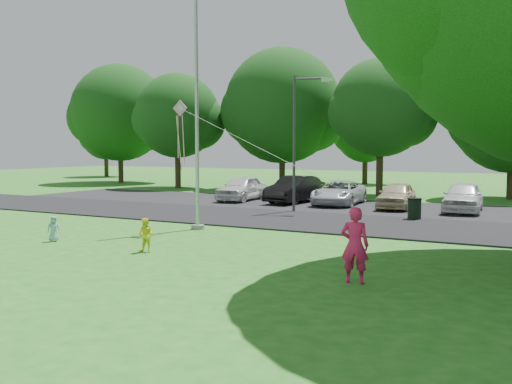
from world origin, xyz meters
The scene contains 13 objects.
ground centered at (0.00, 0.00, 0.00)m, with size 120.00×120.00×0.00m, color #246E1D.
park_road centered at (0.00, 9.00, 0.03)m, with size 60.00×6.00×0.06m, color black.
parking_strip centered at (0.00, 15.50, 0.03)m, with size 42.00×7.00×0.06m, color black.
flagpole centered at (-3.50, 5.00, 4.17)m, with size 0.50×0.50×10.00m.
street_lamp centered at (-2.34, 11.91, 3.89)m, with size 1.78×0.68×6.48m.
trash_can centered at (3.19, 11.51, 0.48)m, with size 0.60×0.60×0.95m.
tree_row centered at (1.59, 24.23, 5.71)m, with size 64.35×11.94×10.88m.
horizon_trees centered at (4.06, 33.88, 4.30)m, with size 77.46×7.20×7.02m.
parked_cars centered at (-0.49, 15.55, 0.75)m, with size 17.03×5.05×1.47m.
woman centered at (4.53, -0.53, 0.88)m, with size 0.64×0.42×1.76m, color #ED1F5E.
child_yellow centered at (-2.15, 0.26, 0.51)m, with size 0.50×0.39×1.02m, color #FFF628.
child_blue centered at (-6.09, 0.36, 0.42)m, with size 0.41×0.27×0.85m, color #82B9C8.
kite centered at (-3.28, 3.85, 4.01)m, with size 8.40×4.81×2.81m.
Camera 1 is at (8.60, -12.94, 3.11)m, focal length 40.00 mm.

